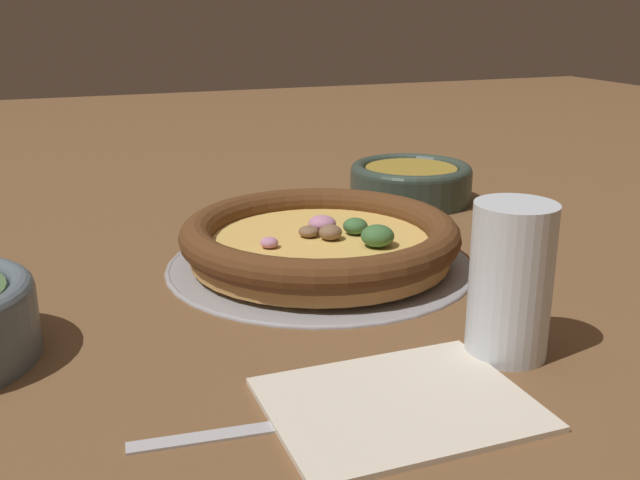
# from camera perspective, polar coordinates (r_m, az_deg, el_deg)

# --- Properties ---
(ground_plane) EXTENTS (3.00, 3.00, 0.00)m
(ground_plane) POSITION_cam_1_polar(r_m,az_deg,el_deg) (0.74, 0.00, -1.98)
(ground_plane) COLOR brown
(pizza_tray) EXTENTS (0.30, 0.30, 0.01)m
(pizza_tray) POSITION_cam_1_polar(r_m,az_deg,el_deg) (0.74, 0.00, -1.71)
(pizza_tray) COLOR #9E9EA3
(pizza_tray) RESTS_ON ground_plane
(pizza) EXTENTS (0.27, 0.27, 0.04)m
(pizza) POSITION_cam_1_polar(r_m,az_deg,el_deg) (0.73, 0.03, 0.09)
(pizza) COLOR tan
(pizza) RESTS_ON pizza_tray
(bowl_near) EXTENTS (0.16, 0.16, 0.05)m
(bowl_near) POSITION_cam_1_polar(r_m,az_deg,el_deg) (0.98, 6.93, 4.51)
(bowl_near) COLOR #334238
(bowl_near) RESTS_ON ground_plane
(drinking_cup) EXTENTS (0.06, 0.06, 0.12)m
(drinking_cup) POSITION_cam_1_polar(r_m,az_deg,el_deg) (0.56, 14.32, -3.02)
(drinking_cup) COLOR silver
(drinking_cup) RESTS_ON ground_plane
(napkin) EXTENTS (0.17, 0.13, 0.01)m
(napkin) POSITION_cam_1_polar(r_m,az_deg,el_deg) (0.50, 5.99, -12.11)
(napkin) COLOR beige
(napkin) RESTS_ON ground_plane
(fork) EXTENTS (0.19, 0.03, 0.00)m
(fork) POSITION_cam_1_polar(r_m,az_deg,el_deg) (0.48, -1.34, -13.66)
(fork) COLOR #B7B7BC
(fork) RESTS_ON ground_plane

